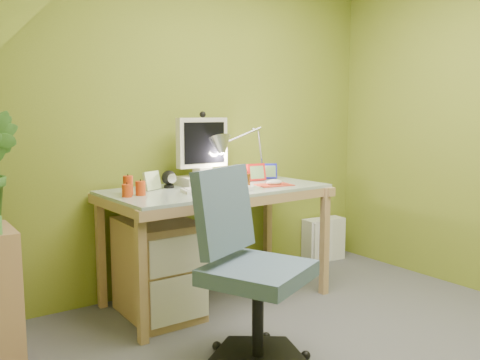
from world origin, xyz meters
TOP-DOWN VIEW (x-y plane):
  - wall_back at (0.00, 1.60)m, footprint 3.20×0.01m
  - desk at (-0.05, 1.21)m, footprint 1.49×0.80m
  - monitor at (-0.05, 1.39)m, footprint 0.41×0.24m
  - speaker_left at (-0.32, 1.37)m, footprint 0.10×0.10m
  - speaker_right at (0.22, 1.37)m, footprint 0.12×0.12m
  - keyboard at (-0.13, 1.07)m, footprint 0.47×0.22m
  - mousepad at (0.33, 1.07)m, footprint 0.26×0.20m
  - mouse at (0.33, 1.07)m, footprint 0.14×0.10m
  - amber_tumbler at (0.13, 1.13)m, footprint 0.08×0.08m
  - candle_cluster at (-0.65, 1.22)m, footprint 0.17×0.16m
  - photo_frame_red at (0.37, 1.33)m, footprint 0.15×0.04m
  - photo_frame_blue at (0.51, 1.37)m, footprint 0.13×0.08m
  - photo_frame_green at (-0.45, 1.35)m, footprint 0.13×0.08m
  - desk_lamp at (0.40, 1.39)m, footprint 0.54×0.27m
  - task_chair at (-0.34, 0.35)m, footprint 0.72×0.72m
  - radiator at (1.23, 1.50)m, footprint 0.38×0.18m

SIDE VIEW (x-z plane):
  - radiator at x=1.23m, z-range 0.00..0.37m
  - desk at x=-0.05m, z-range 0.00..0.78m
  - task_chair at x=-0.34m, z-range 0.00..0.99m
  - mousepad at x=0.33m, z-range 0.78..0.79m
  - keyboard at x=-0.13m, z-range 0.78..0.80m
  - mouse at x=0.33m, z-range 0.78..0.82m
  - amber_tumbler at x=0.13m, z-range 0.78..0.87m
  - photo_frame_blue at x=0.51m, z-range 0.78..0.90m
  - candle_cluster at x=-0.65m, z-range 0.78..0.90m
  - speaker_left at x=-0.32m, z-range 0.78..0.90m
  - photo_frame_green at x=-0.45m, z-range 0.78..0.90m
  - photo_frame_red at x=0.37m, z-range 0.78..0.91m
  - speaker_right at x=0.22m, z-range 0.78..0.91m
  - monitor at x=-0.05m, z-range 0.78..1.33m
  - desk_lamp at x=0.40m, z-range 0.78..1.34m
  - wall_back at x=0.00m, z-range 0.00..2.40m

